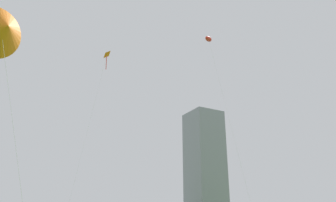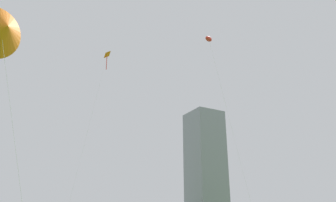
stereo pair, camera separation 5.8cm
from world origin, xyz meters
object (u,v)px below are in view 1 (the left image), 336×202
Objects in this scene: kite_flying_1 at (1,29)px; kite_flying_4 at (106,59)px; distant_highrise_0 at (205,171)px; kite_flying_3 at (209,39)px.

kite_flying_4 reaches higher than kite_flying_1.
kite_flying_1 is 0.44× the size of kite_flying_4.
kite_flying_4 is at bearing 78.40° from kite_flying_1.
kite_flying_1 is 0.23× the size of distant_highrise_0.
distant_highrise_0 is (56.83, 104.46, -0.26)m from kite_flying_4.
kite_flying_3 is (20.84, 22.52, 15.66)m from kite_flying_1.
kite_flying_3 is 19.29m from kite_flying_4.
kite_flying_1 is at bearing -132.78° from kite_flying_3.
kite_flying_1 is at bearing -128.78° from distant_highrise_0.
kite_flying_4 reaches higher than kite_flying_3.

